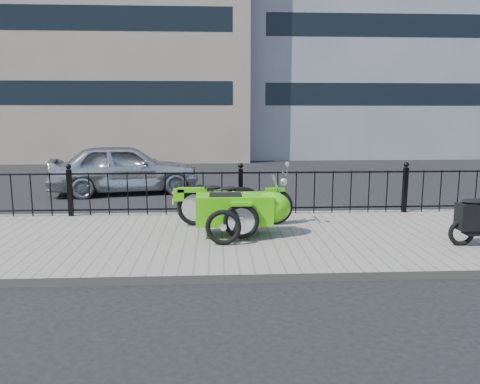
{
  "coord_description": "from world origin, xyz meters",
  "views": [
    {
      "loc": [
        -0.52,
        -8.29,
        2.26
      ],
      "look_at": [
        -0.09,
        -0.1,
        0.83
      ],
      "focal_mm": 35.0,
      "sensor_mm": 36.0,
      "label": 1
    }
  ],
  "objects": [
    {
      "name": "ground",
      "position": [
        0.0,
        0.0,
        0.0
      ],
      "size": [
        120.0,
        120.0,
        0.0
      ],
      "primitive_type": "plane",
      "color": "black",
      "rests_on": "ground"
    },
    {
      "name": "motorcycle_sidecar",
      "position": [
        -0.03,
        -0.28,
        0.59
      ],
      "size": [
        2.28,
        1.48,
        0.98
      ],
      "color": "black",
      "rests_on": "sidewalk"
    },
    {
      "name": "sedan_car",
      "position": [
        -3.03,
        4.73,
        0.69
      ],
      "size": [
        4.3,
        2.42,
        1.38
      ],
      "primitive_type": "imported",
      "rotation": [
        0.0,
        0.0,
        1.78
      ],
      "color": "#ADB0B4",
      "rests_on": "ground"
    },
    {
      "name": "curb",
      "position": [
        0.0,
        1.44,
        0.06
      ],
      "size": [
        30.0,
        0.1,
        0.12
      ],
      "primitive_type": "cube",
      "color": "gray",
      "rests_on": "ground"
    },
    {
      "name": "iron_fence",
      "position": [
        0.0,
        1.3,
        0.59
      ],
      "size": [
        14.11,
        0.11,
        1.08
      ],
      "color": "black",
      "rests_on": "sidewalk"
    },
    {
      "name": "building_tan",
      "position": [
        -6.0,
        15.99,
        6.0
      ],
      "size": [
        14.0,
        8.01,
        12.0
      ],
      "color": "gray",
      "rests_on": "ground"
    },
    {
      "name": "building_grey",
      "position": [
        7.0,
        16.99,
        7.5
      ],
      "size": [
        12.0,
        8.01,
        15.0
      ],
      "color": "gray",
      "rests_on": "ground"
    },
    {
      "name": "spare_tire",
      "position": [
        -0.4,
        -1.0,
        0.41
      ],
      "size": [
        0.59,
        0.13,
        0.59
      ],
      "primitive_type": "torus",
      "rotation": [
        1.57,
        0.0,
        -0.09
      ],
      "color": "black",
      "rests_on": "sidewalk"
    },
    {
      "name": "sidewalk",
      "position": [
        0.0,
        -0.5,
        0.06
      ],
      "size": [
        30.0,
        3.8,
        0.12
      ],
      "primitive_type": "cube",
      "color": "gray",
      "rests_on": "ground"
    }
  ]
}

